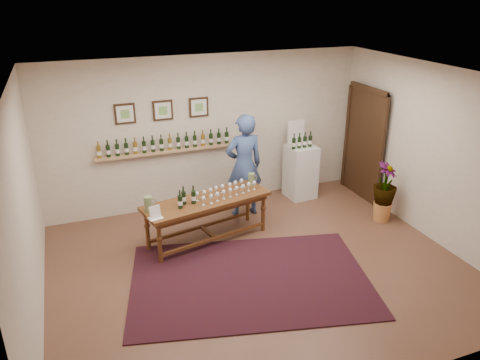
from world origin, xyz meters
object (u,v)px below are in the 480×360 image
object	(u,v)px
tasting_table	(207,205)
display_pedestal	(301,172)
potted_plant	(384,192)
person	(244,166)

from	to	relation	value
tasting_table	display_pedestal	bearing A→B (deg)	12.40
tasting_table	display_pedestal	distance (m)	2.44
tasting_table	display_pedestal	size ratio (longest dim) A/B	2.08
display_pedestal	potted_plant	world-z (taller)	display_pedestal
display_pedestal	tasting_table	bearing A→B (deg)	-155.60
person	display_pedestal	bearing A→B (deg)	-166.13
display_pedestal	person	world-z (taller)	person
display_pedestal	person	size ratio (longest dim) A/B	0.56
tasting_table	display_pedestal	xyz separation A→B (m)	(2.22, 1.01, -0.10)
potted_plant	tasting_table	bearing A→B (deg)	171.73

